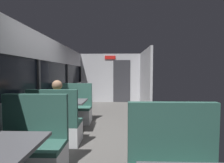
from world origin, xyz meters
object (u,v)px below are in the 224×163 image
Objects in this scene: bench_mid_window_facing_end at (56,128)px; seated_passenger at (57,116)px; bench_mid_window_facing_entry at (74,111)px; bench_near_window_facing_entry at (30,151)px; dining_table_mid_window at (67,105)px.

seated_passenger is (0.00, 0.07, 0.21)m from bench_mid_window_facing_end.
seated_passenger reaches higher than bench_mid_window_facing_entry.
seated_passenger reaches higher than bench_mid_window_facing_end.
bench_mid_window_facing_entry is (0.00, 2.35, 0.00)m from bench_near_window_facing_entry.
dining_table_mid_window is at bearing -90.00° from bench_mid_window_facing_entry.
bench_mid_window_facing_entry is (0.00, 0.70, -0.31)m from dining_table_mid_window.
bench_mid_window_facing_entry is 1.34m from seated_passenger.
bench_near_window_facing_entry is 0.95m from bench_mid_window_facing_end.
bench_mid_window_facing_end is 0.87× the size of seated_passenger.
bench_near_window_facing_entry is 1.68m from dining_table_mid_window.
bench_near_window_facing_entry is at bearing -90.00° from seated_passenger.
dining_table_mid_window is (0.00, 1.65, 0.31)m from bench_near_window_facing_entry.
bench_near_window_facing_entry is at bearing -90.00° from bench_mid_window_facing_entry.
bench_near_window_facing_entry reaches higher than dining_table_mid_window.
bench_mid_window_facing_end and bench_mid_window_facing_entry have the same top height.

